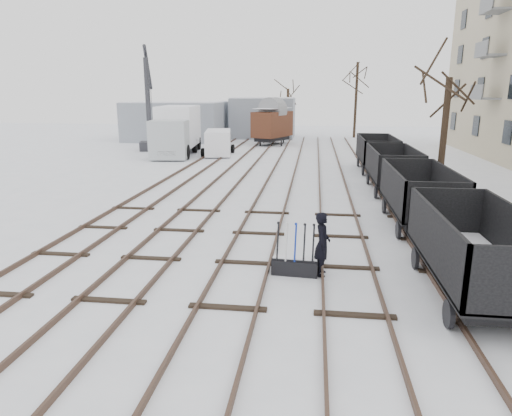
{
  "coord_description": "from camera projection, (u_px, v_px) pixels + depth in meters",
  "views": [
    {
      "loc": [
        1.95,
        -12.84,
        5.04
      ],
      "look_at": [
        0.02,
        2.16,
        1.2
      ],
      "focal_mm": 32.0,
      "sensor_mm": 36.0,
      "label": 1
    }
  ],
  "objects": [
    {
      "name": "tree_far_left",
      "position": [
        288.0,
        113.0,
        53.7
      ],
      "size": [
        0.3,
        0.3,
        5.46
      ],
      "primitive_type": "cylinder",
      "color": "black",
      "rests_on": "ground"
    },
    {
      "name": "shed_right",
      "position": [
        263.0,
        118.0,
        52.22
      ],
      "size": [
        7.0,
        6.0,
        4.5
      ],
      "color": "#8B939D",
      "rests_on": "ground"
    },
    {
      "name": "freight_wagon_d",
      "position": [
        376.0,
        158.0,
        29.9
      ],
      "size": [
        2.2,
        5.5,
        2.25
      ],
      "color": "black",
      "rests_on": "ground"
    },
    {
      "name": "shed_left",
      "position": [
        177.0,
        121.0,
        49.54
      ],
      "size": [
        10.0,
        8.0,
        4.1
      ],
      "color": "#8B939D",
      "rests_on": "ground"
    },
    {
      "name": "crane",
      "position": [
        150.0,
        124.0,
        40.4
      ],
      "size": [
        2.2,
        5.35,
        8.96
      ],
      "rotation": [
        0.0,
        0.0,
        0.27
      ],
      "color": "#2C2D31",
      "rests_on": "ground"
    },
    {
      "name": "panel_van",
      "position": [
        218.0,
        142.0,
        37.53
      ],
      "size": [
        2.75,
        4.87,
        2.03
      ],
      "rotation": [
        0.0,
        0.0,
        0.17
      ],
      "color": "white",
      "rests_on": "ground"
    },
    {
      "name": "worker",
      "position": [
        322.0,
        244.0,
        12.79
      ],
      "size": [
        0.45,
        0.68,
        1.83
      ],
      "primitive_type": "imported",
      "rotation": [
        0.0,
        0.0,
        1.55
      ],
      "color": "black",
      "rests_on": "ground"
    },
    {
      "name": "tree_near",
      "position": [
        443.0,
        142.0,
        20.9
      ],
      "size": [
        0.3,
        0.3,
        5.69
      ],
      "primitive_type": "cylinder",
      "color": "black",
      "rests_on": "ground"
    },
    {
      "name": "freight_wagon_a",
      "position": [
        473.0,
        264.0,
        11.44
      ],
      "size": [
        2.2,
        5.5,
        2.25
      ],
      "color": "black",
      "rests_on": "ground"
    },
    {
      "name": "ground_frame",
      "position": [
        295.0,
        265.0,
        12.94
      ],
      "size": [
        1.33,
        0.52,
        1.49
      ],
      "rotation": [
        0.0,
        0.0,
        -0.08
      ],
      "color": "black",
      "rests_on": "ground"
    },
    {
      "name": "freight_wagon_b",
      "position": [
        418.0,
        204.0,
        17.59
      ],
      "size": [
        2.2,
        5.5,
        2.25
      ],
      "color": "black",
      "rests_on": "ground"
    },
    {
      "name": "lorry",
      "position": [
        177.0,
        130.0,
        37.63
      ],
      "size": [
        3.48,
        8.92,
        3.95
      ],
      "rotation": [
        0.0,
        0.0,
        0.11
      ],
      "color": "black",
      "rests_on": "ground"
    },
    {
      "name": "ground",
      "position": [
        246.0,
        264.0,
        13.83
      ],
      "size": [
        120.0,
        120.0,
        0.0
      ],
      "primitive_type": "plane",
      "color": "white",
      "rests_on": "ground"
    },
    {
      "name": "box_van_wagon",
      "position": [
        272.0,
        123.0,
        44.89
      ],
      "size": [
        4.1,
        5.25,
        3.56
      ],
      "rotation": [
        0.0,
        0.0,
        -0.41
      ],
      "color": "black",
      "rests_on": "ground"
    },
    {
      "name": "tracks",
      "position": [
        280.0,
        179.0,
        26.96
      ],
      "size": [
        13.9,
        52.0,
        0.16
      ],
      "color": "black",
      "rests_on": "ground"
    },
    {
      "name": "freight_wagon_c",
      "position": [
        392.0,
        175.0,
        23.75
      ],
      "size": [
        2.2,
        5.5,
        2.25
      ],
      "color": "black",
      "rests_on": "ground"
    },
    {
      "name": "tree_far_right",
      "position": [
        356.0,
        100.0,
        51.44
      ],
      "size": [
        0.3,
        0.3,
        8.31
      ],
      "primitive_type": "cylinder",
      "color": "black",
      "rests_on": "ground"
    }
  ]
}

